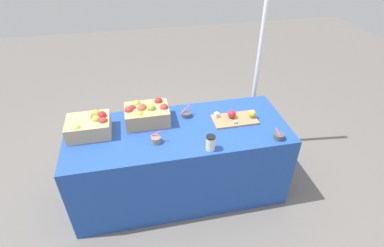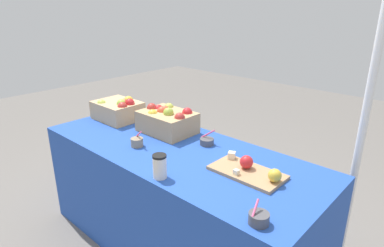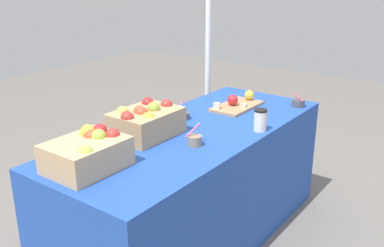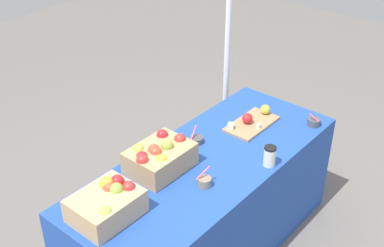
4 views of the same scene
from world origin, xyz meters
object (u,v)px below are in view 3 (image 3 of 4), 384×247
Objects in this scene: sample_bowl_far at (298,103)px; coffee_cup at (260,120)px; tent_pole at (208,34)px; apple_crate_left at (88,152)px; sample_bowl_near at (194,140)px; cutting_board_front at (238,104)px; apple_crate_middle at (145,121)px; sample_bowl_mid at (182,115)px.

coffee_cup reaches higher than sample_bowl_far.
sample_bowl_far is 0.04× the size of tent_pole.
apple_crate_left reaches higher than sample_bowl_far.
cutting_board_front is at bearing 13.19° from sample_bowl_near.
tent_pole is at bearing 17.85° from apple_crate_middle.
tent_pole is (0.12, 0.83, 0.38)m from sample_bowl_far.
sample_bowl_mid is at bearing 2.44° from apple_crate_middle.
apple_crate_middle is 3.94× the size of sample_bowl_far.
apple_crate_middle is 1.25m from tent_pole.
tent_pole is at bearing 15.29° from apple_crate_left.
apple_crate_left is 0.57m from sample_bowl_near.
apple_crate_left is 0.83m from sample_bowl_mid.
sample_bowl_far is (0.25, -0.33, 0.00)m from cutting_board_front.
apple_crate_middle reaches higher than coffee_cup.
apple_crate_left is 1.72m from tent_pole.
apple_crate_middle is 0.36m from sample_bowl_mid.
coffee_cup is at bearing -23.52° from apple_crate_left.
apple_crate_left is 1.25m from cutting_board_front.
tent_pole reaches higher than sample_bowl_near.
sample_bowl_near is 1.20× the size of sample_bowl_far.
apple_crate_left is 3.68× the size of sample_bowl_far.
coffee_cup is at bearing -178.36° from sample_bowl_far.
tent_pole is (0.70, 0.85, 0.34)m from coffee_cup.
cutting_board_front is (1.25, -0.06, -0.06)m from apple_crate_left.
apple_crate_left is 3.39× the size of sample_bowl_mid.
apple_crate_middle is at bearing 8.80° from apple_crate_left.
coffee_cup is (0.10, -0.49, 0.04)m from sample_bowl_mid.
sample_bowl_mid is 1.08× the size of sample_bowl_far.
sample_bowl_near is at bearing -23.96° from apple_crate_left.
sample_bowl_mid is 0.05× the size of tent_pole.
apple_crate_middle is 3.28× the size of sample_bowl_near.
apple_crate_middle is 3.63× the size of sample_bowl_mid.
sample_bowl_mid is at bearing 6.10° from apple_crate_left.
tent_pole reaches higher than apple_crate_left.
apple_crate_left reaches higher than coffee_cup.
sample_bowl_near is at bearing -166.81° from cutting_board_front.
apple_crate_left reaches higher than cutting_board_front.
sample_bowl_mid is at bearing -155.95° from tent_pole.
coffee_cup is (0.92, -0.40, -0.02)m from apple_crate_left.
apple_crate_left is at bearing 156.48° from coffee_cup.
tent_pole reaches higher than sample_bowl_mid.
coffee_cup is 1.15m from tent_pole.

